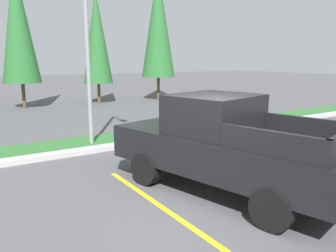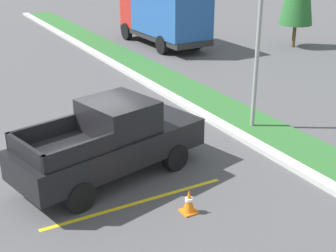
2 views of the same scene
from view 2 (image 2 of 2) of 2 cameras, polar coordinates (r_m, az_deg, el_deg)
name	(u,v)px [view 2 (image 2 of 2)]	position (r m, az deg, el deg)	size (l,w,h in m)	color
ground_plane	(89,168)	(13.46, -9.45, -5.05)	(120.00, 120.00, 0.00)	#4C4C4F
parking_line_near	(92,155)	(14.24, -9.20, -3.43)	(0.12, 4.80, 0.01)	yellow
parking_line_far	(137,203)	(11.70, -3.77, -9.22)	(0.12, 4.80, 0.01)	yellow
curb_strip	(234,132)	(15.61, 7.96, -0.70)	(56.00, 0.40, 0.15)	#B2B2AD
grass_median	(260,127)	(16.27, 11.06, -0.11)	(56.00, 1.80, 0.06)	#2D662D
pickup_truck_main	(112,141)	(12.51, -6.79, -1.79)	(3.07, 5.52, 2.10)	black
cargo_truck_distant	(164,14)	(27.61, -0.44, 13.37)	(6.85, 2.62, 3.40)	black
street_light	(255,22)	(15.22, 10.47, 12.25)	(0.24, 1.49, 6.04)	gray
traffic_cone	(189,202)	(11.19, 2.54, -9.08)	(0.36, 0.36, 0.60)	orange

